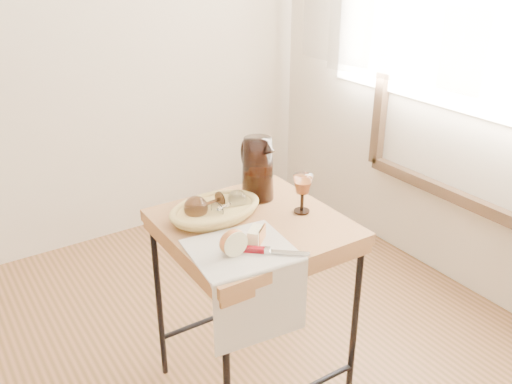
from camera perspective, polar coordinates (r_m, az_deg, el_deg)
curtain at (r=2.68m, az=22.11°, el=13.44°), size 0.02×1.00×2.20m
side_table at (r=2.11m, az=-0.31°, el=-12.22°), size 0.61×0.61×0.76m
tea_towel at (r=1.73m, az=-1.59°, el=-6.05°), size 0.35×0.32×0.01m
bread_basket at (r=1.92m, az=-4.27°, el=-2.06°), size 0.32×0.24×0.04m
goblet_lying_a at (r=1.91m, az=-5.20°, el=-1.25°), size 0.15×0.10×0.08m
goblet_lying_b at (r=1.92m, az=-2.86°, el=-1.25°), size 0.13×0.10×0.07m
pitcher at (r=2.03m, az=0.17°, el=2.46°), size 0.21×0.27×0.28m
wine_goblet at (r=1.94m, az=4.86°, el=-0.17°), size 0.07×0.07×0.15m
apple_half at (r=1.69m, az=-2.50°, el=-5.19°), size 0.09×0.05×0.08m
apple_wedge at (r=1.75m, az=-0.03°, el=-4.55°), size 0.08×0.07×0.05m
table_knife at (r=1.70m, az=1.45°, el=-6.11°), size 0.18×0.16×0.02m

